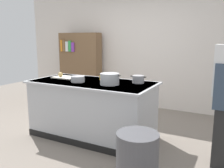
{
  "coord_description": "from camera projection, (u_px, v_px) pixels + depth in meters",
  "views": [
    {
      "loc": [
        1.99,
        -3.09,
        1.57
      ],
      "look_at": [
        0.25,
        0.2,
        0.85
      ],
      "focal_mm": 38.13,
      "sensor_mm": 36.0,
      "label": 1
    }
  ],
  "objects": [
    {
      "name": "back_wall",
      "position": [
        141.0,
        41.0,
        5.44
      ],
      "size": [
        6.4,
        0.12,
        3.0
      ],
      "primitive_type": "cube",
      "color": "silver",
      "rests_on": "ground_plane"
    },
    {
      "name": "stock_pot",
      "position": [
        110.0,
        79.0,
        3.47
      ],
      "size": [
        0.35,
        0.28,
        0.17
      ],
      "color": "#B7BABF",
      "rests_on": "counter_island"
    },
    {
      "name": "ground_plane",
      "position": [
        93.0,
        136.0,
        3.9
      ],
      "size": [
        10.0,
        10.0,
        0.0
      ],
      "primitive_type": "plane",
      "color": "slate"
    },
    {
      "name": "bookshelf",
      "position": [
        80.0,
        67.0,
        5.99
      ],
      "size": [
        1.1,
        0.31,
        1.7
      ],
      "color": "brown",
      "rests_on": "ground_plane"
    },
    {
      "name": "sauce_pan",
      "position": [
        138.0,
        79.0,
        3.6
      ],
      "size": [
        0.25,
        0.18,
        0.12
      ],
      "color": "#99999E",
      "rests_on": "counter_island"
    },
    {
      "name": "onion",
      "position": [
        60.0,
        74.0,
        4.06
      ],
      "size": [
        0.08,
        0.08,
        0.08
      ],
      "primitive_type": "sphere",
      "color": "tan",
      "rests_on": "cutting_board"
    },
    {
      "name": "counter_island",
      "position": [
        92.0,
        108.0,
        3.81
      ],
      "size": [
        1.98,
        0.98,
        0.9
      ],
      "color": "#B7BABF",
      "rests_on": "ground_plane"
    },
    {
      "name": "mixing_bowl",
      "position": [
        78.0,
        79.0,
        3.69
      ],
      "size": [
        0.21,
        0.21,
        0.09
      ],
      "primitive_type": "cylinder",
      "color": "#B7BABF",
      "rests_on": "counter_island"
    },
    {
      "name": "cutting_board",
      "position": [
        65.0,
        77.0,
        4.07
      ],
      "size": [
        0.4,
        0.28,
        0.02
      ],
      "primitive_type": "cube",
      "color": "silver",
      "rests_on": "counter_island"
    },
    {
      "name": "juice_cup",
      "position": [
        101.0,
        77.0,
        3.86
      ],
      "size": [
        0.07,
        0.07,
        0.1
      ],
      "primitive_type": "cylinder",
      "color": "yellow",
      "rests_on": "counter_island"
    },
    {
      "name": "trash_bin",
      "position": [
        137.0,
        159.0,
        2.54
      ],
      "size": [
        0.46,
        0.46,
        0.59
      ],
      "primitive_type": "cylinder",
      "color": "#4C4C51",
      "rests_on": "ground_plane"
    }
  ]
}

